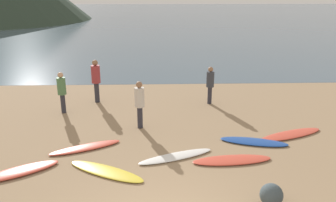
% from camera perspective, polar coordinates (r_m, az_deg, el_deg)
% --- Properties ---
extents(ground_plane, '(120.00, 120.00, 0.20)m').
position_cam_1_polar(ground_plane, '(16.05, -1.96, 1.43)').
color(ground_plane, '#997C5B').
rests_on(ground_plane, ground).
extents(ocean_water, '(140.00, 100.00, 0.01)m').
position_cam_1_polar(ocean_water, '(66.63, -2.09, 14.13)').
color(ocean_water, '#475B6B').
rests_on(ocean_water, ground).
extents(surfboard_0, '(1.99, 1.54, 0.10)m').
position_cam_1_polar(surfboard_0, '(9.74, -23.46, -10.65)').
color(surfboard_0, '#D84C38').
rests_on(surfboard_0, ground).
extents(surfboard_1, '(2.11, 1.33, 0.08)m').
position_cam_1_polar(surfboard_1, '(10.51, -13.55, -7.49)').
color(surfboard_1, '#D84C38').
rests_on(surfboard_1, ground).
extents(surfboard_2, '(2.23, 1.57, 0.07)m').
position_cam_1_polar(surfboard_2, '(9.14, -10.29, -11.38)').
color(surfboard_2, yellow).
rests_on(surfboard_2, ground).
extents(surfboard_3, '(2.23, 1.25, 0.07)m').
position_cam_1_polar(surfboard_3, '(9.73, 1.31, -9.16)').
color(surfboard_3, white).
rests_on(surfboard_3, ground).
extents(surfboard_4, '(2.24, 0.78, 0.08)m').
position_cam_1_polar(surfboard_4, '(9.68, 10.54, -9.59)').
color(surfboard_4, '#D84C38').
rests_on(surfboard_4, ground).
extents(surfboard_5, '(2.12, 1.10, 0.08)m').
position_cam_1_polar(surfboard_5, '(10.91, 14.03, -6.56)').
color(surfboard_5, '#1E479E').
rests_on(surfboard_5, ground).
extents(surfboard_6, '(2.42, 1.42, 0.07)m').
position_cam_1_polar(surfboard_6, '(11.79, 19.69, -5.24)').
color(surfboard_6, '#D84C38').
rests_on(surfboard_6, ground).
extents(person_0, '(0.33, 0.33, 1.62)m').
position_cam_1_polar(person_0, '(11.43, -4.76, 0.02)').
color(person_0, '#2D2D38').
rests_on(person_0, ground).
extents(person_1, '(0.36, 0.36, 1.78)m').
position_cam_1_polar(person_1, '(14.38, -11.88, 3.84)').
color(person_1, '#2D2D38').
rests_on(person_1, ground).
extents(person_2, '(0.31, 0.31, 1.54)m').
position_cam_1_polar(person_2, '(14.00, 7.00, 3.11)').
color(person_2, '#2D2D38').
rests_on(person_2, ground).
extents(person_3, '(0.32, 0.32, 1.58)m').
position_cam_1_polar(person_3, '(13.44, -17.23, 1.88)').
color(person_3, '#2D2D38').
rests_on(person_3, ground).
extents(beach_rock_far, '(0.50, 0.50, 0.50)m').
position_cam_1_polar(beach_rock_far, '(8.01, 16.75, -14.69)').
color(beach_rock_far, '#3F4C51').
rests_on(beach_rock_far, ground).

